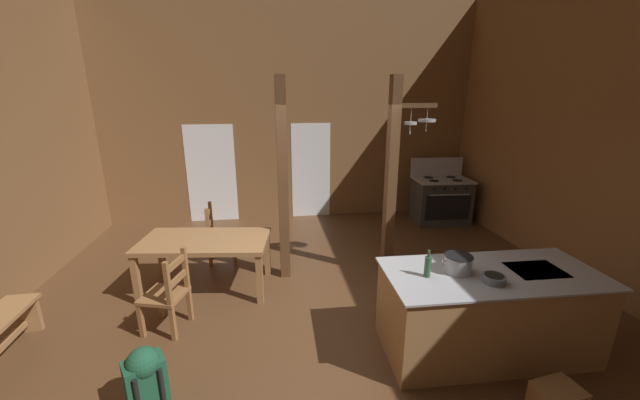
# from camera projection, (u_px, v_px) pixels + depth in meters

# --- Properties ---
(ground_plane) EXTENTS (8.47, 8.65, 0.10)m
(ground_plane) POSITION_uv_depth(u_px,v_px,m) (320.00, 324.00, 4.37)
(ground_plane) COLOR brown
(wall_back) EXTENTS (8.47, 0.14, 4.53)m
(wall_back) POSITION_uv_depth(u_px,v_px,m) (292.00, 113.00, 7.51)
(wall_back) COLOR brown
(wall_back) RESTS_ON ground_plane
(glazed_door_back_left) EXTENTS (1.00, 0.01, 2.05)m
(glazed_door_back_left) POSITION_uv_depth(u_px,v_px,m) (211.00, 174.00, 7.55)
(glazed_door_back_left) COLOR white
(glazed_door_back_left) RESTS_ON ground_plane
(glazed_panel_back_right) EXTENTS (0.84, 0.01, 2.05)m
(glazed_panel_back_right) POSITION_uv_depth(u_px,v_px,m) (311.00, 171.00, 7.84)
(glazed_panel_back_right) COLOR white
(glazed_panel_back_right) RESTS_ON ground_plane
(kitchen_island) EXTENTS (2.19, 1.02, 0.91)m
(kitchen_island) POSITION_uv_depth(u_px,v_px,m) (487.00, 312.00, 3.74)
(kitchen_island) COLOR #9E7044
(kitchen_island) RESTS_ON ground_plane
(stove_range) EXTENTS (1.19, 0.88, 1.32)m
(stove_range) POSITION_uv_depth(u_px,v_px,m) (440.00, 200.00, 7.64)
(stove_range) COLOR #323232
(stove_range) RESTS_ON ground_plane
(support_post_with_pot_rack) EXTENTS (0.68, 0.25, 2.88)m
(support_post_with_pot_rack) POSITION_uv_depth(u_px,v_px,m) (394.00, 175.00, 5.08)
(support_post_with_pot_rack) COLOR brown
(support_post_with_pot_rack) RESTS_ON ground_plane
(support_post_center) EXTENTS (0.14, 0.14, 2.88)m
(support_post_center) POSITION_uv_depth(u_px,v_px,m) (283.00, 183.00, 5.04)
(support_post_center) COLOR brown
(support_post_center) RESTS_ON ground_plane
(step_stool) EXTENTS (0.40, 0.33, 0.30)m
(step_stool) POSITION_uv_depth(u_px,v_px,m) (557.00, 400.00, 3.00)
(step_stool) COLOR olive
(step_stool) RESTS_ON ground_plane
(dining_table) EXTENTS (1.80, 1.12, 0.74)m
(dining_table) POSITION_uv_depth(u_px,v_px,m) (205.00, 245.00, 4.91)
(dining_table) COLOR #9E7044
(dining_table) RESTS_ON ground_plane
(ladderback_chair_near_window) EXTENTS (0.55, 0.55, 0.95)m
(ladderback_chair_near_window) POSITION_uv_depth(u_px,v_px,m) (168.00, 294.00, 4.08)
(ladderback_chair_near_window) COLOR olive
(ladderback_chair_near_window) RESTS_ON ground_plane
(ladderback_chair_by_post) EXTENTS (0.44, 0.44, 0.95)m
(ladderback_chair_by_post) POSITION_uv_depth(u_px,v_px,m) (219.00, 234.00, 5.83)
(ladderback_chair_by_post) COLOR olive
(ladderback_chair_by_post) RESTS_ON ground_plane
(backpack) EXTENTS (0.39, 0.38, 0.60)m
(backpack) POSITION_uv_depth(u_px,v_px,m) (145.00, 377.00, 3.06)
(backpack) COLOR #1E5138
(backpack) RESTS_ON ground_plane
(stockpot_on_counter) EXTENTS (0.34, 0.27, 0.18)m
(stockpot_on_counter) POSITION_uv_depth(u_px,v_px,m) (458.00, 264.00, 3.59)
(stockpot_on_counter) COLOR #A8AAB2
(stockpot_on_counter) RESTS_ON kitchen_island
(mixing_bowl_on_counter) EXTENTS (0.21, 0.21, 0.08)m
(mixing_bowl_on_counter) POSITION_uv_depth(u_px,v_px,m) (494.00, 279.00, 3.40)
(mixing_bowl_on_counter) COLOR slate
(mixing_bowl_on_counter) RESTS_ON kitchen_island
(bottle_tall_on_counter) EXTENTS (0.06, 0.06, 0.28)m
(bottle_tall_on_counter) POSITION_uv_depth(u_px,v_px,m) (428.00, 266.00, 3.49)
(bottle_tall_on_counter) COLOR #2D5638
(bottle_tall_on_counter) RESTS_ON kitchen_island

